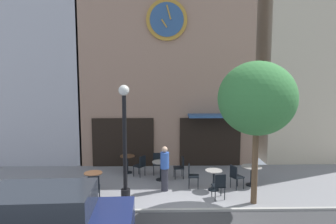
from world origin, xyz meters
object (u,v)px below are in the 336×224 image
at_px(cafe_table_near_door, 127,161).
at_px(cafe_chair_near_lamp, 94,186).
at_px(street_lamp, 125,142).
at_px(cafe_chair_outer, 191,174).
at_px(cafe_table_center_right, 93,179).
at_px(parked_car_navy, 41,222).
at_px(cafe_chair_corner, 158,162).
at_px(cafe_table_leftmost, 251,171).
at_px(cafe_chair_curbside, 181,166).
at_px(street_tree, 257,99).
at_px(pedestrian_blue, 165,168).
at_px(cafe_table_center, 214,177).
at_px(cafe_chair_left_end, 141,164).
at_px(cafe_chair_right_end, 219,184).
at_px(cafe_table_center_left, 161,167).
at_px(cafe_chair_facing_street, 235,175).

height_order(cafe_table_near_door, cafe_chair_near_lamp, cafe_chair_near_lamp).
relative_size(street_lamp, cafe_chair_outer, 4.37).
xyz_separation_m(cafe_table_center_right, parked_car_navy, (-0.36, -3.71, 0.25)).
xyz_separation_m(cafe_table_near_door, cafe_chair_corner, (1.33, -0.13, 0.00)).
xyz_separation_m(cafe_table_center_right, cafe_chair_corner, (2.31, 2.08, 0.02)).
xyz_separation_m(cafe_table_leftmost, cafe_chair_curbside, (-2.70, 0.90, -0.03)).
distance_m(street_tree, parked_car_navy, 7.04).
height_order(cafe_chair_outer, pedestrian_blue, pedestrian_blue).
relative_size(cafe_table_center, cafe_table_leftmost, 0.97).
bearing_deg(cafe_chair_left_end, cafe_chair_curbside, -8.07).
bearing_deg(cafe_chair_left_end, cafe_table_center_right, -132.98).
xyz_separation_m(street_lamp, cafe_chair_curbside, (2.04, 2.13, -1.47)).
relative_size(street_lamp, cafe_chair_right_end, 4.37).
relative_size(street_lamp, cafe_chair_near_lamp, 4.37).
distance_m(cafe_table_center_left, cafe_chair_outer, 1.45).
height_order(cafe_table_center_left, cafe_chair_left_end, cafe_chair_left_end).
bearing_deg(cafe_chair_corner, pedestrian_blue, -81.67).
distance_m(cafe_chair_right_end, cafe_chair_facing_street, 1.24).
bearing_deg(cafe_chair_outer, parked_car_navy, -134.10).
xyz_separation_m(cafe_table_center_left, cafe_chair_corner, (-0.14, 0.82, -0.01)).
distance_m(street_tree, cafe_chair_corner, 5.40).
xyz_separation_m(cafe_chair_facing_street, parked_car_navy, (-5.63, -3.93, 0.23)).
height_order(cafe_table_near_door, cafe_chair_corner, cafe_chair_corner).
xyz_separation_m(street_lamp, street_tree, (4.31, -0.42, 1.49)).
relative_size(cafe_table_center_right, cafe_chair_corner, 0.83).
bearing_deg(street_tree, cafe_chair_corner, 135.95).
xyz_separation_m(cafe_table_center_right, cafe_chair_facing_street, (5.26, 0.23, 0.02)).
relative_size(cafe_chair_corner, cafe_chair_left_end, 1.00).
bearing_deg(cafe_table_near_door, cafe_table_leftmost, -18.05).
distance_m(cafe_table_center, cafe_chair_near_lamp, 4.32).
distance_m(street_lamp, parked_car_navy, 3.68).
bearing_deg(cafe_table_near_door, cafe_chair_left_end, -38.15).
bearing_deg(parked_car_navy, cafe_table_leftmost, 34.06).
xyz_separation_m(cafe_chair_near_lamp, cafe_chair_corner, (2.12, 2.85, 0.00)).
distance_m(cafe_table_center_left, cafe_chair_left_end, 0.96).
height_order(cafe_table_center_left, cafe_table_center, cafe_table_center_left).
bearing_deg(cafe_chair_facing_street, cafe_chair_left_end, 157.73).
relative_size(cafe_table_center_right, pedestrian_blue, 0.44).
bearing_deg(cafe_chair_curbside, cafe_table_near_door, 162.47).
height_order(street_tree, cafe_chair_right_end, street_tree).
xyz_separation_m(cafe_table_near_door, cafe_chair_right_end, (3.48, -2.93, 0.00)).
height_order(cafe_table_center, cafe_chair_curbside, cafe_chair_curbside).
relative_size(cafe_table_leftmost, cafe_chair_curbside, 0.87).
xyz_separation_m(cafe_table_center_right, pedestrian_blue, (2.60, 0.12, 0.36)).
distance_m(street_lamp, cafe_chair_facing_street, 4.37).
relative_size(cafe_table_center, cafe_chair_near_lamp, 0.84).
xyz_separation_m(cafe_chair_right_end, parked_car_navy, (-4.82, -2.98, 0.23)).
height_order(cafe_chair_right_end, parked_car_navy, parked_car_navy).
relative_size(cafe_chair_outer, parked_car_navy, 0.21).
distance_m(street_tree, cafe_table_center_right, 6.39).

